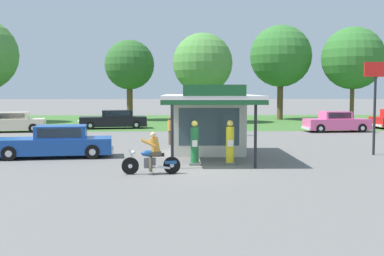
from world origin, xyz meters
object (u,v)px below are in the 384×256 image
object	(u,v)px
motorcycle_with_rider	(152,157)
bystander_leaning_by_kiosk	(171,130)
parked_car_back_row_centre_left	(205,120)
parked_car_back_row_centre_right	(114,120)
roadside_pole_sign	(375,91)
bystander_strolling_foreground	(239,123)
gas_pump_offside	(230,145)
parked_car_back_row_far_left	(12,123)
gas_pump_nearside	(195,145)
parked_car_second_row_spare	(336,122)
featured_classic_sedan	(55,143)

from	to	relation	value
motorcycle_with_rider	bystander_leaning_by_kiosk	world-z (taller)	bystander_leaning_by_kiosk
parked_car_back_row_centre_left	parked_car_back_row_centre_right	bearing A→B (deg)	178.43
roadside_pole_sign	parked_car_back_row_centre_right	bearing A→B (deg)	131.32
bystander_leaning_by_kiosk	roadside_pole_sign	xyz separation A→B (m)	(9.87, -4.66, 2.21)
bystander_strolling_foreground	gas_pump_offside	bearing A→B (deg)	-98.37
gas_pump_offside	motorcycle_with_rider	distance (m)	3.83
parked_car_back_row_far_left	parked_car_back_row_centre_left	distance (m)	14.88
gas_pump_nearside	parked_car_second_row_spare	world-z (taller)	gas_pump_nearside
parked_car_back_row_centre_left	parked_car_second_row_spare	distance (m)	10.22
parked_car_back_row_far_left	parked_car_back_row_centre_right	xyz separation A→B (m)	(7.13, 3.23, 0.01)
featured_classic_sedan	bystander_strolling_foreground	world-z (taller)	bystander_strolling_foreground
gas_pump_offside	parked_car_second_row_spare	distance (m)	18.77
parked_car_second_row_spare	gas_pump_nearside	bearing A→B (deg)	-124.56
parked_car_back_row_far_left	parked_car_second_row_spare	distance (m)	24.21
parked_car_second_row_spare	featured_classic_sedan	bearing A→B (deg)	-142.04
gas_pump_nearside	parked_car_back_row_centre_right	world-z (taller)	gas_pump_nearside
gas_pump_offside	bystander_leaning_by_kiosk	bearing A→B (deg)	108.87
parked_car_back_row_far_left	bystander_leaning_by_kiosk	world-z (taller)	bystander_leaning_by_kiosk
gas_pump_nearside	bystander_leaning_by_kiosk	size ratio (longest dim) A/B	1.15
gas_pump_nearside	parked_car_back_row_far_left	size ratio (longest dim) A/B	0.35
motorcycle_with_rider	bystander_strolling_foreground	size ratio (longest dim) A/B	1.39
roadside_pole_sign	bystander_leaning_by_kiosk	bearing A→B (deg)	154.74
parked_car_back_row_centre_left	roadside_pole_sign	bearing A→B (deg)	-66.27
parked_car_back_row_centre_right	parked_car_back_row_centre_left	bearing A→B (deg)	-1.57
parked_car_second_row_spare	bystander_leaning_by_kiosk	xyz separation A→B (m)	(-12.24, -8.46, 0.15)
gas_pump_nearside	motorcycle_with_rider	world-z (taller)	gas_pump_nearside
parked_car_back_row_far_left	parked_car_back_row_centre_left	bearing A→B (deg)	11.72
parked_car_back_row_centre_right	featured_classic_sedan	bearing A→B (deg)	-91.43
gas_pump_offside	parked_car_back_row_centre_left	size ratio (longest dim) A/B	0.36
gas_pump_offside	parked_car_second_row_spare	xyz separation A→B (m)	(9.62, 16.12, -0.15)
gas_pump_nearside	featured_classic_sedan	distance (m)	6.86
gas_pump_nearside	bystander_leaning_by_kiosk	xyz separation A→B (m)	(-1.14, 7.65, 0.01)
featured_classic_sedan	parked_car_second_row_spare	xyz separation A→B (m)	(17.51, 13.66, 0.02)
parked_car_back_row_far_left	roadside_pole_sign	bearing A→B (deg)	-31.73
roadside_pole_sign	motorcycle_with_rider	bearing A→B (deg)	-153.40
bystander_strolling_foreground	parked_car_second_row_spare	bearing A→B (deg)	20.91
motorcycle_with_rider	parked_car_back_row_far_left	size ratio (longest dim) A/B	0.42
motorcycle_with_rider	roadside_pole_sign	size ratio (longest dim) A/B	0.49
parked_car_back_row_centre_right	gas_pump_nearside	bearing A→B (deg)	-73.15
featured_classic_sedan	bystander_leaning_by_kiosk	bearing A→B (deg)	44.59
parked_car_back_row_far_left	motorcycle_with_rider	bearing A→B (deg)	-58.50
gas_pump_nearside	parked_car_back_row_far_left	bearing A→B (deg)	128.46
motorcycle_with_rider	bystander_strolling_foreground	world-z (taller)	motorcycle_with_rider
parked_car_back_row_centre_left	gas_pump_offside	bearing A→B (deg)	-89.96
featured_classic_sedan	parked_car_second_row_spare	size ratio (longest dim) A/B	1.14
motorcycle_with_rider	bystander_strolling_foreground	distance (m)	16.20
gas_pump_offside	roadside_pole_sign	world-z (taller)	roadside_pole_sign
motorcycle_with_rider	featured_classic_sedan	distance (m)	6.66
parked_car_back_row_centre_right	parked_car_second_row_spare	bearing A→B (deg)	-11.95
parked_car_back_row_centre_right	motorcycle_with_rider	bearing A→B (deg)	-78.84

